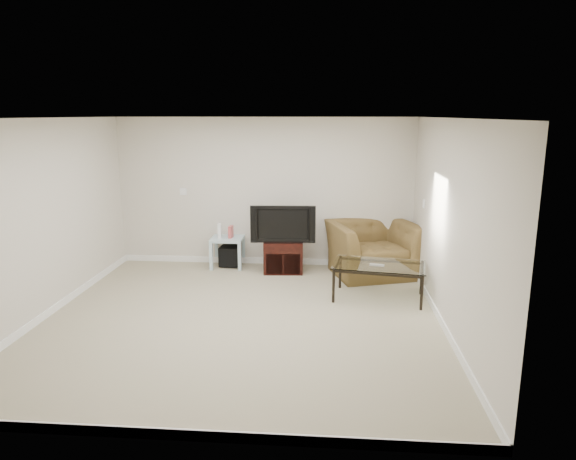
# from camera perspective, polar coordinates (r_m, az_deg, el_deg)

# --- Properties ---
(floor) EXTENTS (5.00, 5.00, 0.00)m
(floor) POSITION_cam_1_polar(r_m,az_deg,el_deg) (6.64, -5.20, -9.83)
(floor) COLOR tan
(floor) RESTS_ON ground
(ceiling) EXTENTS (5.00, 5.00, 0.00)m
(ceiling) POSITION_cam_1_polar(r_m,az_deg,el_deg) (6.13, -5.68, 12.29)
(ceiling) COLOR white
(ceiling) RESTS_ON ground
(wall_back) EXTENTS (5.00, 0.02, 2.50)m
(wall_back) POSITION_cam_1_polar(r_m,az_deg,el_deg) (8.70, -2.61, 4.20)
(wall_back) COLOR silver
(wall_back) RESTS_ON ground
(wall_left) EXTENTS (0.02, 5.00, 2.50)m
(wall_left) POSITION_cam_1_polar(r_m,az_deg,el_deg) (7.13, -25.63, 1.04)
(wall_left) COLOR silver
(wall_left) RESTS_ON ground
(wall_right) EXTENTS (0.02, 5.00, 2.50)m
(wall_right) POSITION_cam_1_polar(r_m,az_deg,el_deg) (6.34, 17.44, 0.38)
(wall_right) COLOR silver
(wall_right) RESTS_ON ground
(plate_back) EXTENTS (0.12, 0.02, 0.12)m
(plate_back) POSITION_cam_1_polar(r_m,az_deg,el_deg) (8.97, -11.56, 4.21)
(plate_back) COLOR white
(plate_back) RESTS_ON wall_back
(plate_right_switch) EXTENTS (0.02, 0.09, 0.13)m
(plate_right_switch) POSITION_cam_1_polar(r_m,az_deg,el_deg) (7.87, 14.84, 2.87)
(plate_right_switch) COLOR white
(plate_right_switch) RESTS_ON wall_right
(plate_right_outlet) EXTENTS (0.02, 0.08, 0.12)m
(plate_right_outlet) POSITION_cam_1_polar(r_m,az_deg,el_deg) (7.80, 14.82, -4.40)
(plate_right_outlet) COLOR white
(plate_right_outlet) RESTS_ON wall_right
(tv_stand) EXTENTS (0.66, 0.48, 0.53)m
(tv_stand) POSITION_cam_1_polar(r_m,az_deg,el_deg) (8.43, -0.53, -2.93)
(tv_stand) COLOR black
(tv_stand) RESTS_ON floor
(dvd_player) EXTENTS (0.35, 0.26, 0.05)m
(dvd_player) POSITION_cam_1_polar(r_m,az_deg,el_deg) (8.35, -0.54, -1.83)
(dvd_player) COLOR black
(dvd_player) RESTS_ON tv_stand
(television) EXTENTS (0.98, 0.25, 0.60)m
(television) POSITION_cam_1_polar(r_m,az_deg,el_deg) (8.27, -0.54, 0.79)
(television) COLOR black
(television) RESTS_ON tv_stand
(side_table) EXTENTS (0.54, 0.54, 0.51)m
(side_table) POSITION_cam_1_polar(r_m,az_deg,el_deg) (8.79, -6.71, -2.42)
(side_table) COLOR silver
(side_table) RESTS_ON floor
(subwoofer) EXTENTS (0.34, 0.34, 0.32)m
(subwoofer) POSITION_cam_1_polar(r_m,az_deg,el_deg) (8.82, -6.47, -2.86)
(subwoofer) COLOR black
(subwoofer) RESTS_ON floor
(game_console) EXTENTS (0.08, 0.18, 0.23)m
(game_console) POSITION_cam_1_polar(r_m,az_deg,el_deg) (8.70, -7.62, -0.08)
(game_console) COLOR white
(game_console) RESTS_ON side_table
(game_case) EXTENTS (0.07, 0.15, 0.20)m
(game_case) POSITION_cam_1_polar(r_m,az_deg,el_deg) (8.67, -6.38, -0.20)
(game_case) COLOR #CC4C4C
(game_case) RESTS_ON side_table
(recliner) EXTENTS (1.50, 1.20, 1.14)m
(recliner) POSITION_cam_1_polar(r_m,az_deg,el_deg) (8.36, 9.38, -1.09)
(recliner) COLOR #523120
(recliner) RESTS_ON floor
(coffee_table) EXTENTS (1.36, 0.91, 0.49)m
(coffee_table) POSITION_cam_1_polar(r_m,az_deg,el_deg) (7.35, 10.02, -5.66)
(coffee_table) COLOR black
(coffee_table) RESTS_ON floor
(remote) EXTENTS (0.21, 0.10, 0.02)m
(remote) POSITION_cam_1_polar(r_m,az_deg,el_deg) (7.20, 9.85, -3.85)
(remote) COLOR #B2B2B7
(remote) RESTS_ON coffee_table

